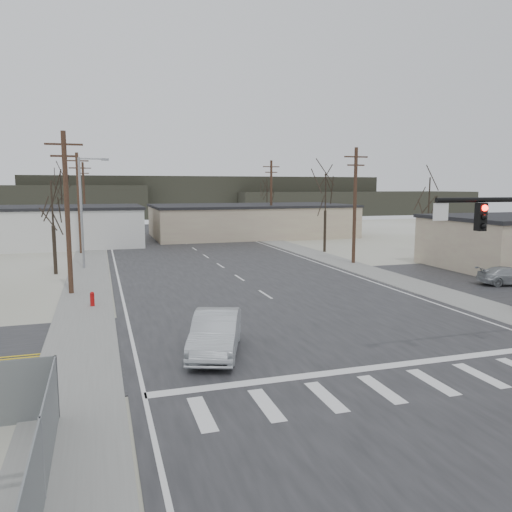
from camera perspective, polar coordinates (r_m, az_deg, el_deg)
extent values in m
plane|color=silver|center=(23.79, 7.28, -8.40)|extent=(140.00, 140.00, 0.00)
cube|color=#232325|center=(37.58, -2.32, -2.27)|extent=(18.00, 110.00, 0.05)
cube|color=#232325|center=(23.79, 7.28, -8.36)|extent=(90.00, 10.00, 0.04)
cube|color=gray|center=(41.25, -18.57, -1.75)|extent=(3.00, 90.00, 0.06)
cube|color=gray|center=(45.94, 8.88, -0.48)|extent=(3.00, 90.00, 0.06)
cube|color=black|center=(19.47, 24.30, 4.10)|extent=(0.32, 0.30, 1.00)
sphere|color=#FF0C05|center=(19.33, 24.69, 5.01)|extent=(0.22, 0.22, 0.22)
cube|color=silver|center=(18.38, 20.36, 4.75)|extent=(0.60, 0.04, 0.60)
cylinder|color=#A50C0C|center=(29.40, -18.20, -4.88)|extent=(0.24, 0.24, 0.70)
sphere|color=#A50C0C|center=(29.31, -18.23, -4.12)|extent=(0.24, 0.24, 0.24)
cube|color=silver|center=(61.21, -23.41, 2.98)|extent=(22.00, 12.00, 4.20)
cube|color=black|center=(61.08, -23.53, 5.09)|extent=(22.30, 12.30, 0.30)
cube|color=#BAB08E|center=(67.78, -0.58, 3.96)|extent=(26.00, 14.00, 4.00)
cube|color=black|center=(67.67, -0.59, 5.78)|extent=(26.30, 14.30, 0.30)
cylinder|color=#452E20|center=(32.80, -20.76, 4.50)|extent=(0.30, 0.30, 10.00)
cube|color=#452E20|center=(32.86, -21.12, 11.83)|extent=(2.20, 0.12, 0.12)
cube|color=#452E20|center=(32.81, -21.06, 10.61)|extent=(1.60, 0.12, 0.12)
cylinder|color=#452E20|center=(52.77, -19.58, 5.65)|extent=(0.30, 0.30, 10.00)
cube|color=#452E20|center=(52.80, -19.79, 10.21)|extent=(2.20, 0.12, 0.12)
cube|color=#452E20|center=(52.77, -19.75, 9.45)|extent=(1.60, 0.12, 0.12)
cylinder|color=#452E20|center=(72.75, -19.04, 6.17)|extent=(0.30, 0.30, 10.00)
cube|color=#452E20|center=(72.78, -19.19, 9.47)|extent=(2.20, 0.12, 0.12)
cube|color=#452E20|center=(72.76, -19.17, 8.92)|extent=(1.60, 0.12, 0.12)
cylinder|color=#452E20|center=(44.14, 11.22, 5.60)|extent=(0.30, 0.30, 10.00)
cube|color=#452E20|center=(44.18, 11.37, 11.05)|extent=(2.20, 0.12, 0.12)
cube|color=#452E20|center=(44.15, 11.35, 10.15)|extent=(1.60, 0.12, 0.12)
cylinder|color=#452E20|center=(64.31, 1.74, 6.42)|extent=(0.30, 0.30, 10.00)
cube|color=#452E20|center=(64.34, 1.76, 10.16)|extent=(2.20, 0.12, 0.12)
cube|color=#452E20|center=(64.31, 1.76, 9.54)|extent=(1.60, 0.12, 0.12)
cylinder|color=gray|center=(42.78, -19.33, 4.57)|extent=(0.20, 0.20, 9.00)
cylinder|color=gray|center=(42.77, -18.24, 10.52)|extent=(2.00, 0.12, 0.12)
cube|color=gray|center=(42.77, -16.87, 10.51)|extent=(0.60, 0.25, 0.18)
cylinder|color=#31271E|center=(41.12, -22.03, 0.65)|extent=(0.28, 0.28, 3.75)
cylinder|color=#31271E|center=(40.87, -22.27, 5.35)|extent=(0.14, 0.14, 3.75)
cylinder|color=#31271E|center=(51.89, 7.87, 2.82)|extent=(0.28, 0.28, 4.25)
cylinder|color=#31271E|center=(51.70, 7.96, 7.04)|extent=(0.14, 0.14, 4.25)
cylinder|color=#31271E|center=(66.99, -21.20, 3.60)|extent=(0.28, 0.28, 4.50)
cylinder|color=#31271E|center=(66.85, -21.38, 7.06)|extent=(0.14, 0.14, 4.50)
cylinder|color=#31271E|center=(76.91, 1.26, 4.43)|extent=(0.28, 0.28, 4.00)
cylinder|color=#31271E|center=(76.78, 1.26, 7.11)|extent=(0.14, 0.14, 4.00)
cylinder|color=#31271E|center=(53.36, 19.01, 2.47)|extent=(0.28, 0.28, 4.00)
cylinder|color=#31271E|center=(53.16, 19.18, 6.33)|extent=(0.14, 0.14, 4.00)
cube|color=#333026|center=(119.30, -5.59, 6.83)|extent=(80.00, 18.00, 9.00)
cube|color=#333026|center=(125.81, 10.90, 5.98)|extent=(60.00, 18.00, 5.50)
imported|color=#A4AAAF|center=(20.21, -4.62, -8.75)|extent=(3.29, 5.31, 1.65)
imported|color=black|center=(63.61, -9.92, 2.42)|extent=(2.45, 4.79, 1.33)
imported|color=black|center=(77.85, -11.31, 3.37)|extent=(2.09, 4.06, 1.32)
imported|color=gray|center=(38.08, 26.95, -2.05)|extent=(4.47, 2.67, 1.21)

